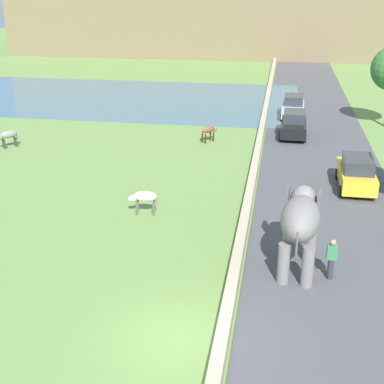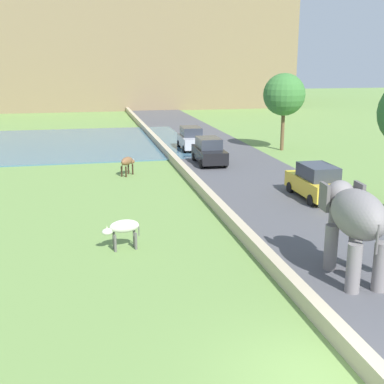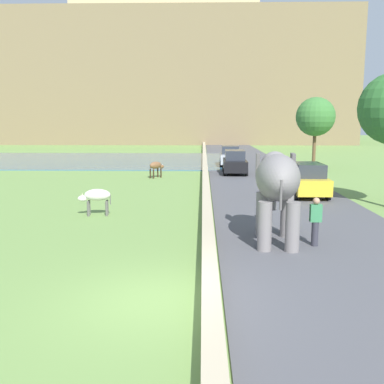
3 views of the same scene
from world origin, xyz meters
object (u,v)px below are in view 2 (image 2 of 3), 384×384
(car_silver, at_px, (191,139))
(cow_brown, at_px, (127,162))
(car_black, at_px, (209,151))
(cow_white, at_px, (123,228))
(car_yellow, at_px, (316,182))
(elephant, at_px, (354,218))

(car_silver, relative_size, cow_brown, 3.09)
(car_black, height_order, cow_brown, car_black)
(car_black, xyz_separation_m, cow_white, (-6.95, -14.73, -0.06))
(car_yellow, bearing_deg, cow_brown, 139.80)
(car_silver, bearing_deg, elephant, -89.96)
(car_yellow, xyz_separation_m, cow_brown, (-8.84, 7.47, -0.06))
(elephant, relative_size, car_silver, 0.87)
(car_silver, bearing_deg, cow_white, -108.71)
(elephant, height_order, car_black, elephant)
(elephant, relative_size, cow_brown, 2.69)
(car_black, xyz_separation_m, car_yellow, (3.15, -9.72, 0.00))
(car_black, bearing_deg, car_silver, 90.00)
(car_silver, distance_m, cow_white, 21.66)
(cow_white, bearing_deg, car_yellow, 26.41)
(cow_white, height_order, cow_brown, same)
(car_black, bearing_deg, cow_white, -115.25)
(elephant, relative_size, car_black, 0.87)
(car_silver, bearing_deg, car_black, -90.00)
(car_black, relative_size, car_silver, 1.00)
(car_yellow, relative_size, car_silver, 0.99)
(elephant, distance_m, car_silver, 24.64)
(elephant, distance_m, car_black, 18.86)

